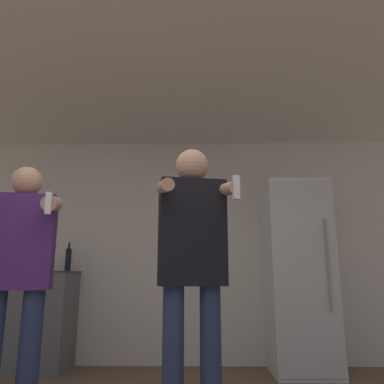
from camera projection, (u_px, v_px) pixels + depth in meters
wall_back at (158, 248)px, 4.36m from camera, size 7.00×0.06×2.55m
ceiling_slab at (143, 80)px, 3.18m from camera, size 7.00×3.47×0.05m
refrigerator at (298, 274)px, 3.92m from camera, size 0.64×0.69×1.94m
bottle_clear_vodka at (18, 261)px, 4.13m from camera, size 0.07×0.07×0.32m
bottle_red_label at (68, 259)px, 4.12m from camera, size 0.06×0.06×0.33m
person_woman_foreground at (192, 260)px, 2.34m from camera, size 0.53×0.51×1.77m
person_man_side at (18, 269)px, 2.51m from camera, size 0.57×0.51×1.71m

